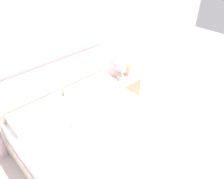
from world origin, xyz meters
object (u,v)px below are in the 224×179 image
bed (98,142)px  flower_vase (128,67)px  table_lamp (120,67)px  nightstand (124,90)px  teacup (125,82)px

bed → flower_vase: size_ratio=8.06×
bed → table_lamp: bed is taller
nightstand → flower_vase: size_ratio=2.10×
nightstand → flower_vase: bearing=22.8°
table_lamp → teacup: 0.26m
nightstand → flower_vase: (0.15, 0.06, 0.40)m
table_lamp → flower_vase: table_lamp is taller
flower_vase → teacup: flower_vase is taller
bed → flower_vase: 1.58m
table_lamp → flower_vase: 0.22m
bed → nightstand: (1.21, 0.68, -0.08)m
bed → teacup: (1.11, 0.58, 0.20)m
table_lamp → flower_vase: size_ratio=1.38×
nightstand → table_lamp: bearing=125.6°
flower_vase → teacup: size_ratio=2.19×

